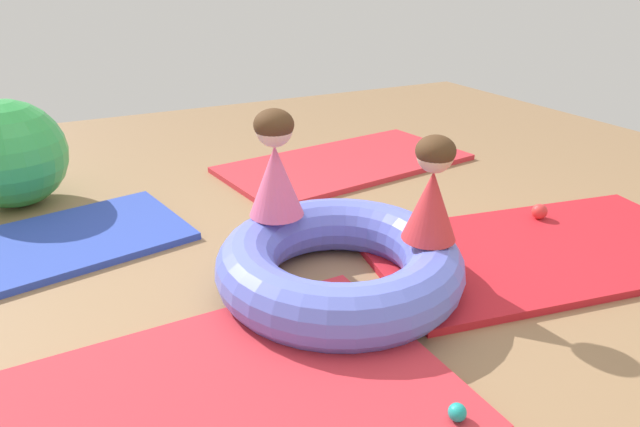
{
  "coord_description": "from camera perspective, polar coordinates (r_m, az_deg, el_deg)",
  "views": [
    {
      "loc": [
        -0.96,
        -1.96,
        1.4
      ],
      "look_at": [
        0.15,
        0.22,
        0.32
      ],
      "focal_mm": 31.08,
      "sensor_mm": 36.0,
      "label": 1
    }
  ],
  "objects": [
    {
      "name": "play_ball_red",
      "position": [
        3.52,
        21.67,
        0.2
      ],
      "size": [
        0.09,
        0.09,
        0.09
      ],
      "primitive_type": "sphere",
      "color": "red",
      "rests_on": "gym_mat_near_right"
    },
    {
      "name": "gym_mat_front",
      "position": [
        4.31,
        2.64,
        5.19
      ],
      "size": [
        1.99,
        1.18,
        0.04
      ],
      "primitive_type": "cube",
      "rotation": [
        0.0,
        0.0,
        0.13
      ],
      "color": "red",
      "rests_on": "ground"
    },
    {
      "name": "child_in_pink",
      "position": [
        2.68,
        -4.64,
        5.02
      ],
      "size": [
        0.28,
        0.28,
        0.53
      ],
      "rotation": [
        0.0,
        0.0,
        3.16
      ],
      "color": "#E5608E",
      "rests_on": "inflatable_cushion"
    },
    {
      "name": "inflatable_cushion",
      "position": [
        2.59,
        2.01,
        -5.2
      ],
      "size": [
        1.15,
        1.15,
        0.28
      ],
      "primitive_type": "torus",
      "color": "#6070E5",
      "rests_on": "ground"
    },
    {
      "name": "play_ball_teal",
      "position": [
        1.98,
        13.96,
        -19.25
      ],
      "size": [
        0.06,
        0.06,
        0.06
      ],
      "primitive_type": "sphere",
      "color": "teal",
      "rests_on": "gym_mat_near_left"
    },
    {
      "name": "ground_plane",
      "position": [
        2.59,
        -0.76,
        -8.83
      ],
      "size": [
        8.0,
        8.0,
        0.0
      ],
      "primitive_type": "plane",
      "color": "#93704C"
    },
    {
      "name": "exercise_ball_large",
      "position": [
        3.98,
        -29.29,
        5.37
      ],
      "size": [
        0.68,
        0.68,
        0.68
      ],
      "primitive_type": "sphere",
      "color": "green",
      "rests_on": "ground"
    },
    {
      "name": "gym_mat_far_left",
      "position": [
        3.37,
        -25.76,
        -2.86
      ],
      "size": [
        1.5,
        1.05,
        0.04
      ],
      "primitive_type": "cube",
      "rotation": [
        0.0,
        0.0,
        0.19
      ],
      "color": "#2D47B7",
      "rests_on": "ground"
    },
    {
      "name": "child_in_red",
      "position": [
        2.47,
        11.48,
        2.38
      ],
      "size": [
        0.29,
        0.29,
        0.48
      ],
      "rotation": [
        0.0,
        0.0,
        6.06
      ],
      "color": "red",
      "rests_on": "inflatable_cushion"
    },
    {
      "name": "gym_mat_near_left",
      "position": [
        2.04,
        -10.39,
        -19.17
      ],
      "size": [
        1.66,
        1.14,
        0.04
      ],
      "primitive_type": "cube",
      "rotation": [
        0.0,
        0.0,
        0.02
      ],
      "color": "red",
      "rests_on": "ground"
    },
    {
      "name": "gym_mat_near_right",
      "position": [
        3.21,
        22.06,
        -3.5
      ],
      "size": [
        2.03,
        1.3,
        0.04
      ],
      "primitive_type": "cube",
      "rotation": [
        0.0,
        0.0,
        -0.17
      ],
      "color": "red",
      "rests_on": "ground"
    }
  ]
}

